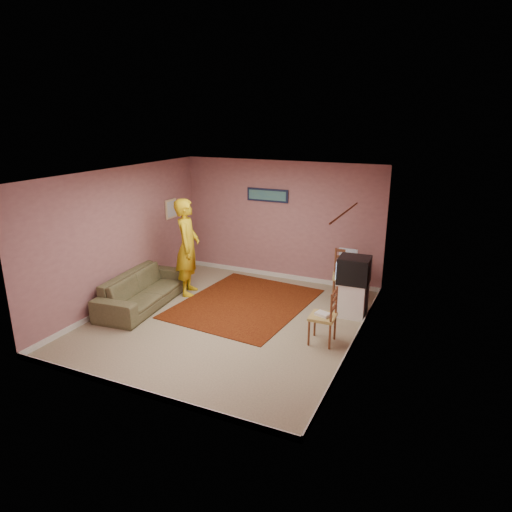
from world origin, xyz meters
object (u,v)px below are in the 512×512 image
at_px(tv_cabinet, 352,299).
at_px(sofa, 143,290).
at_px(crt_tv, 354,270).
at_px(chair_a, 345,271).
at_px(chair_b, 323,310).
at_px(person, 188,247).

bearing_deg(tv_cabinet, sofa, -162.51).
height_order(tv_cabinet, crt_tv, crt_tv).
bearing_deg(chair_a, crt_tv, -77.64).
xyz_separation_m(chair_a, sofa, (-3.44, -1.83, -0.30)).
height_order(chair_b, person, person).
height_order(tv_cabinet, person, person).
height_order(chair_b, sofa, chair_b).
bearing_deg(chair_b, person, -109.23).
relative_size(crt_tv, person, 0.29).
bearing_deg(tv_cabinet, person, -174.97).
xyz_separation_m(crt_tv, chair_b, (-0.19, -1.23, -0.32)).
xyz_separation_m(chair_b, sofa, (-3.55, 0.05, -0.25)).
height_order(crt_tv, chair_b, crt_tv).
bearing_deg(chair_b, chair_a, -178.84).
bearing_deg(crt_tv, chair_b, -101.01).
height_order(chair_a, sofa, chair_a).
bearing_deg(sofa, chair_a, -67.84).
height_order(crt_tv, sofa, crt_tv).
distance_m(sofa, person, 1.20).
bearing_deg(chair_b, sofa, -93.11).
distance_m(chair_a, chair_b, 1.88).
distance_m(chair_a, person, 3.14).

